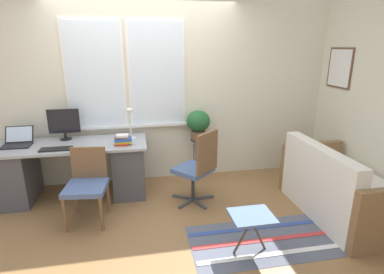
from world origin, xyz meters
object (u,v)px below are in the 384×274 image
(couch_loveseat, at_px, (340,191))
(plant_stand, at_px, (198,145))
(book_stack, at_px, (123,140))
(office_chair_swivel, at_px, (198,167))
(monitor, at_px, (64,123))
(mouse, at_px, (77,148))
(keyboard, at_px, (56,149))
(desk_lamp, at_px, (130,118))
(folding_stool, at_px, (252,218))
(laptop, at_px, (17,142))
(desk_chair_wooden, at_px, (87,183))
(potted_plant, at_px, (198,123))

(couch_loveseat, xyz_separation_m, plant_stand, (-1.43, 1.30, 0.23))
(book_stack, xyz_separation_m, couch_loveseat, (2.48, -0.89, -0.50))
(office_chair_swivel, distance_m, plant_stand, 0.74)
(monitor, xyz_separation_m, mouse, (0.22, -0.44, -0.21))
(keyboard, relative_size, couch_loveseat, 0.24)
(desk_lamp, xyz_separation_m, plant_stand, (0.95, 0.16, -0.49))
(couch_loveseat, height_order, folding_stool, couch_loveseat)
(laptop, height_order, office_chair_swivel, office_chair_swivel)
(monitor, bearing_deg, plant_stand, 1.64)
(office_chair_swivel, height_order, folding_stool, office_chair_swivel)
(keyboard, relative_size, mouse, 5.95)
(desk_chair_wooden, height_order, folding_stool, desk_chair_wooden)
(plant_stand, bearing_deg, mouse, -162.88)
(laptop, distance_m, monitor, 0.59)
(keyboard, relative_size, plant_stand, 0.59)
(laptop, bearing_deg, potted_plant, 4.79)
(keyboard, bearing_deg, folding_stool, -33.13)
(laptop, bearing_deg, keyboard, -27.93)
(desk_lamp, relative_size, potted_plant, 0.99)
(laptop, distance_m, mouse, 0.81)
(desk_lamp, relative_size, office_chair_swivel, 0.44)
(laptop, xyz_separation_m, potted_plant, (2.35, 0.20, 0.08))
(office_chair_swivel, xyz_separation_m, folding_stool, (0.30, -1.04, -0.13))
(mouse, distance_m, desk_lamp, 0.77)
(desk_chair_wooden, relative_size, couch_loveseat, 0.55)
(desk_chair_wooden, distance_m, office_chair_swivel, 1.31)
(laptop, relative_size, mouse, 5.49)
(desk_chair_wooden, relative_size, office_chair_swivel, 0.86)
(desk_lamp, bearing_deg, mouse, -152.50)
(plant_stand, xyz_separation_m, potted_plant, (-0.00, 0.00, 0.34))
(monitor, xyz_separation_m, plant_stand, (1.81, 0.05, -0.43))
(potted_plant, bearing_deg, office_chair_swivel, -101.86)
(potted_plant, bearing_deg, folding_stool, -85.12)
(potted_plant, bearing_deg, desk_lamp, -170.54)
(desk_lamp, bearing_deg, office_chair_swivel, -35.31)
(keyboard, bearing_deg, couch_loveseat, -14.30)
(book_stack, bearing_deg, folding_stool, -48.31)
(plant_stand, bearing_deg, monitor, -178.36)
(couch_loveseat, bearing_deg, desk_chair_wooden, 81.59)
(office_chair_swivel, height_order, couch_loveseat, office_chair_swivel)
(mouse, bearing_deg, couch_loveseat, -15.04)
(monitor, relative_size, office_chair_swivel, 0.43)
(laptop, xyz_separation_m, plant_stand, (2.35, 0.20, -0.25))
(book_stack, distance_m, office_chair_swivel, 1.00)
(keyboard, bearing_deg, laptop, 152.07)
(book_stack, bearing_deg, office_chair_swivel, -19.20)
(desk_chair_wooden, distance_m, potted_plant, 1.74)
(monitor, bearing_deg, mouse, -63.38)
(desk_chair_wooden, bearing_deg, office_chair_swivel, 12.64)
(desk_chair_wooden, distance_m, couch_loveseat, 2.92)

